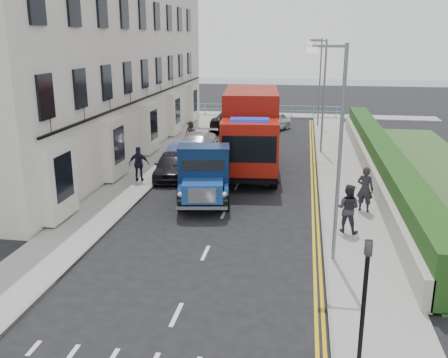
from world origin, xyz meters
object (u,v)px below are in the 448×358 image
at_px(lamp_mid, 322,90).
at_px(parked_car_front, 171,165).
at_px(red_lorry, 251,129).
at_px(lamp_far, 319,77).
at_px(pedestrian_east_near, 365,189).
at_px(lamp_near, 336,143).
at_px(bedford_lorry, 204,177).

relative_size(lamp_mid, parked_car_front, 1.78).
distance_m(lamp_mid, red_lorry, 6.40).
height_order(lamp_far, pedestrian_east_near, lamp_far).
xyz_separation_m(lamp_near, lamp_far, (0.00, 26.00, 0.00)).
bearing_deg(bedford_lorry, parked_car_front, 114.24).
bearing_deg(lamp_far, parked_car_front, -114.58).
bearing_deg(red_lorry, lamp_mid, 46.02).
height_order(bedford_lorry, red_lorry, red_lorry).
height_order(red_lorry, parked_car_front, red_lorry).
distance_m(bedford_lorry, parked_car_front, 4.62).
distance_m(lamp_far, pedestrian_east_near, 21.31).
bearing_deg(lamp_mid, parked_car_front, -138.01).
distance_m(lamp_far, parked_car_front, 18.99).
bearing_deg(red_lorry, bedford_lorry, -108.35).
xyz_separation_m(lamp_near, lamp_mid, (0.00, 16.00, 0.00)).
bearing_deg(lamp_mid, pedestrian_east_near, -81.71).
bearing_deg(pedestrian_east_near, parked_car_front, 0.63).
distance_m(bedford_lorry, pedestrian_east_near, 6.86).
bearing_deg(lamp_near, pedestrian_east_near, 72.00).
xyz_separation_m(lamp_near, bedford_lorry, (-5.25, 5.17, -2.79)).
relative_size(parked_car_front, pedestrian_east_near, 2.06).
distance_m(lamp_mid, bedford_lorry, 12.36).
relative_size(lamp_near, red_lorry, 0.82).
xyz_separation_m(lamp_mid, bedford_lorry, (-5.25, -10.83, -2.79)).
xyz_separation_m(bedford_lorry, red_lorry, (1.39, 6.01, 1.11)).
distance_m(parked_car_front, pedestrian_east_near, 10.23).
bearing_deg(red_lorry, parked_car_front, -156.32).
distance_m(bedford_lorry, red_lorry, 6.27).
xyz_separation_m(lamp_near, pedestrian_east_near, (1.61, 4.96, -2.92)).
relative_size(lamp_mid, bedford_lorry, 1.21).
distance_m(lamp_mid, lamp_far, 10.00).
distance_m(lamp_near, lamp_mid, 16.00).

